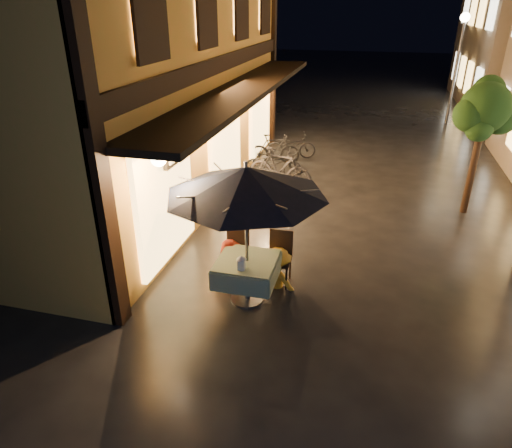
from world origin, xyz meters
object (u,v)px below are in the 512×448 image
(patio_umbrella, at_px, (246,181))
(bicycle_0, at_px, (263,184))
(person_yellow, at_px, (278,250))
(table_lantern, at_px, (241,262))
(cafe_table, at_px, (247,270))
(person_orange, at_px, (228,241))

(patio_umbrella, bearing_deg, bicycle_0, 100.39)
(person_yellow, bearing_deg, patio_umbrella, 72.21)
(table_lantern, distance_m, person_yellow, 1.01)
(cafe_table, bearing_deg, table_lantern, -90.00)
(patio_umbrella, distance_m, bicycle_0, 4.76)
(cafe_table, relative_size, person_orange, 0.62)
(cafe_table, bearing_deg, person_orange, 133.19)
(person_yellow, relative_size, bicycle_0, 0.87)
(cafe_table, xyz_separation_m, patio_umbrella, (0.00, 0.00, 1.56))
(table_lantern, bearing_deg, cafe_table, 90.00)
(bicycle_0, bearing_deg, person_yellow, -140.37)
(person_yellow, bearing_deg, bicycle_0, -56.93)
(patio_umbrella, relative_size, person_yellow, 1.83)
(cafe_table, height_order, bicycle_0, bicycle_0)
(cafe_table, xyz_separation_m, bicycle_0, (-0.80, 4.36, -0.17))
(person_yellow, distance_m, bicycle_0, 3.95)
(table_lantern, xyz_separation_m, person_yellow, (0.39, 0.90, -0.22))
(patio_umbrella, distance_m, person_yellow, 1.62)
(person_orange, bearing_deg, patio_umbrella, 148.42)
(table_lantern, xyz_separation_m, person_orange, (-0.48, 0.81, -0.12))
(person_yellow, bearing_deg, person_orange, 21.26)
(person_yellow, height_order, bicycle_0, person_yellow)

